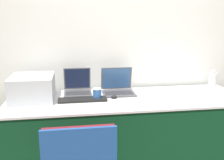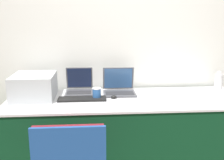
% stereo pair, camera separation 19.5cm
% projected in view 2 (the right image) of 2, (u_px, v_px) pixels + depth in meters
% --- Properties ---
extents(wall_back, '(8.00, 0.05, 2.60)m').
position_uv_depth(wall_back, '(122.00, 43.00, 2.92)').
color(wall_back, silver).
rests_on(wall_back, ground_plane).
extents(table, '(2.35, 0.77, 0.80)m').
position_uv_depth(table, '(126.00, 135.00, 2.68)').
color(table, '#0C381E').
rests_on(table, ground_plane).
extents(printer, '(0.40, 0.44, 0.24)m').
position_uv_depth(printer, '(34.00, 85.00, 2.58)').
color(printer, '#B2B7BC').
rests_on(printer, table).
extents(laptop_left, '(0.28, 0.31, 0.26)m').
position_uv_depth(laptop_left, '(79.00, 87.00, 2.78)').
color(laptop_left, '#4C4C51').
rests_on(laptop_left, table).
extents(laptop_right, '(0.33, 0.30, 0.26)m').
position_uv_depth(laptop_right, '(119.00, 88.00, 2.76)').
color(laptop_right, '#4C4C51').
rests_on(laptop_right, table).
extents(external_keyboard, '(0.46, 0.14, 0.02)m').
position_uv_depth(external_keyboard, '(82.00, 99.00, 2.54)').
color(external_keyboard, black).
rests_on(external_keyboard, table).
extents(coffee_cup, '(0.08, 0.08, 0.11)m').
position_uv_depth(coffee_cup, '(97.00, 93.00, 2.56)').
color(coffee_cup, '#285699').
rests_on(coffee_cup, table).
extents(mouse, '(0.06, 0.05, 0.03)m').
position_uv_depth(mouse, '(114.00, 97.00, 2.58)').
color(mouse, black).
rests_on(mouse, table).
extents(metal_pitcher, '(0.09, 0.09, 0.20)m').
position_uv_depth(metal_pitcher, '(219.00, 81.00, 2.91)').
color(metal_pitcher, silver).
rests_on(metal_pitcher, table).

